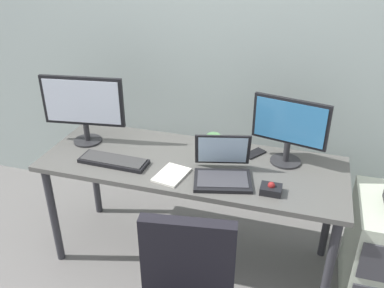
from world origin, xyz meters
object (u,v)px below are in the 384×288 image
Objects in this scene: monitor_side at (289,127)px; laptop at (223,169)px; paper_notepad at (172,175)px; cell_phone at (255,153)px; trackball_mouse at (271,189)px; keyboard at (114,161)px; monitor_main at (83,105)px; coffee_mug at (214,143)px.

monitor_side is 0.45m from laptop.
paper_notepad is 0.55m from cell_phone.
trackball_mouse is (-0.04, -0.34, -0.21)m from monitor_side.
monitor_side is 2.07× the size of paper_notepad.
keyboard is 0.93m from trackball_mouse.
monitor_side is 3.03× the size of cell_phone.
monitor_side is 0.72m from paper_notepad.
paper_notepad is (0.66, -0.23, -0.25)m from monitor_main.
coffee_mug is at bearing 29.15° from keyboard.
laptop is (0.93, -0.17, -0.20)m from monitor_main.
paper_notepad reaches higher than cell_phone.
keyboard is at bearing -150.85° from coffee_mug.
trackball_mouse is at bearing -41.07° from coffee_mug.
monitor_side is 1.16× the size of laptop.
monitor_main is at bearing 168.65° from trackball_mouse.
laptop is 1.79× the size of paper_notepad.
laptop is at bearing -78.98° from cell_phone.
trackball_mouse is 0.53× the size of paper_notepad.
paper_notepad is (-0.28, -0.07, -0.05)m from laptop.
monitor_main reaches higher than cell_phone.
laptop is at bearing -10.22° from monitor_main.
monitor_side reaches higher than cell_phone.
monitor_main reaches higher than laptop.
cell_phone is (-0.15, 0.39, -0.02)m from trackball_mouse.
trackball_mouse is (1.21, -0.24, -0.23)m from monitor_main.
trackball_mouse is at bearing -2.74° from keyboard.
laptop is at bearing 13.51° from paper_notepad.
cell_phone is at bearing 7.70° from monitor_main.
laptop is 3.16× the size of coffee_mug.
monitor_main reaches higher than monitor_side.
trackball_mouse is 0.93× the size of coffee_mug.
coffee_mug is 0.57× the size of paper_notepad.
paper_notepad is (-0.16, -0.33, -0.05)m from coffee_mug.
coffee_mug is at bearing -179.95° from monitor_side.
laptop reaches higher than coffee_mug.
trackball_mouse is at bearing -15.05° from laptop.
laptop is at bearing 164.95° from trackball_mouse.
paper_notepad is at bearing -5.51° from keyboard.
keyboard is 1.99× the size of paper_notepad.
laptop is at bearing -66.72° from coffee_mug.
keyboard is at bearing 174.49° from paper_notepad.
keyboard is at bearing -35.04° from monitor_main.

